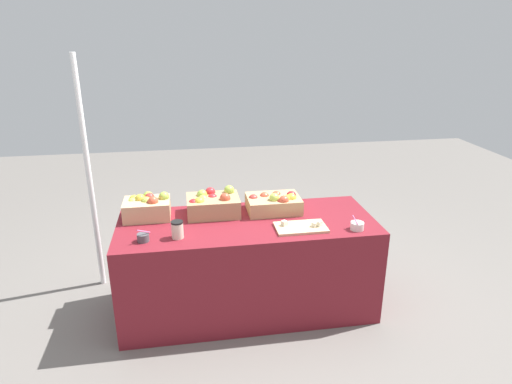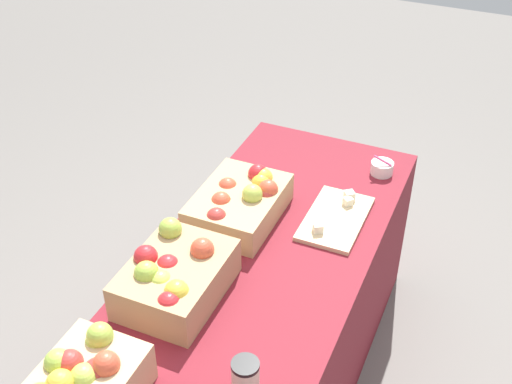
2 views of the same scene
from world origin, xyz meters
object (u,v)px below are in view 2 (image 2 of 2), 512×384
object	(u,v)px
apple_crate_middle	(175,277)
coffee_cup	(245,378)
sample_bowl_near	(382,168)
cutting_board_front	(336,218)
apple_crate_right	(241,202)

from	to	relation	value
apple_crate_middle	coffee_cup	size ratio (longest dim) A/B	3.24
sample_bowl_near	coffee_cup	bearing A→B (deg)	176.76
sample_bowl_near	coffee_cup	distance (m)	1.26
cutting_board_front	coffee_cup	xyz separation A→B (m)	(-0.87, -0.01, 0.05)
sample_bowl_near	apple_crate_middle	bearing A→B (deg)	155.73
coffee_cup	apple_crate_right	bearing A→B (deg)	25.50
coffee_cup	cutting_board_front	bearing A→B (deg)	0.59
apple_crate_right	cutting_board_front	distance (m)	0.37
apple_crate_middle	cutting_board_front	world-z (taller)	apple_crate_middle
sample_bowl_near	coffee_cup	xyz separation A→B (m)	(-1.25, 0.07, 0.03)
apple_crate_right	coffee_cup	world-z (taller)	apple_crate_right
apple_crate_middle	apple_crate_right	size ratio (longest dim) A/B	0.97
apple_crate_middle	apple_crate_right	bearing A→B (deg)	-2.49
cutting_board_front	apple_crate_right	bearing A→B (deg)	109.74
apple_crate_right	coffee_cup	xyz separation A→B (m)	(-0.74, -0.35, -0.01)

